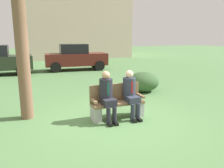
# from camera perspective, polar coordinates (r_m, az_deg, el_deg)

# --- Properties ---
(ground_plane) EXTENTS (80.00, 80.00, 0.00)m
(ground_plane) POSITION_cam_1_polar(r_m,az_deg,el_deg) (5.90, 0.34, -9.20)
(ground_plane) COLOR #4F7845
(park_bench) EXTENTS (1.42, 0.44, 0.90)m
(park_bench) POSITION_cam_1_polar(r_m,az_deg,el_deg) (5.97, 1.28, -4.89)
(park_bench) COLOR brown
(park_bench) RESTS_ON ground
(seated_man_left) EXTENTS (0.34, 0.72, 1.29)m
(seated_man_left) POSITION_cam_1_polar(r_m,az_deg,el_deg) (5.65, -1.24, -2.48)
(seated_man_left) COLOR #23232D
(seated_man_left) RESTS_ON ground
(seated_man_right) EXTENTS (0.34, 0.72, 1.27)m
(seated_man_right) POSITION_cam_1_polar(r_m,az_deg,el_deg) (5.92, 4.81, -1.95)
(seated_man_right) COLOR #2D3342
(seated_man_right) RESTS_ON ground
(shrub_near_bench) EXTENTS (1.25, 1.15, 0.78)m
(shrub_near_bench) POSITION_cam_1_polar(r_m,az_deg,el_deg) (8.86, 8.02, 0.57)
(shrub_near_bench) COLOR #37582F
(shrub_near_bench) RESTS_ON ground
(parked_car_far) EXTENTS (4.02, 1.97, 1.68)m
(parked_car_far) POSITION_cam_1_polar(r_m,az_deg,el_deg) (14.67, -9.29, 6.81)
(parked_car_far) COLOR #591E19
(parked_car_far) RESTS_ON ground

